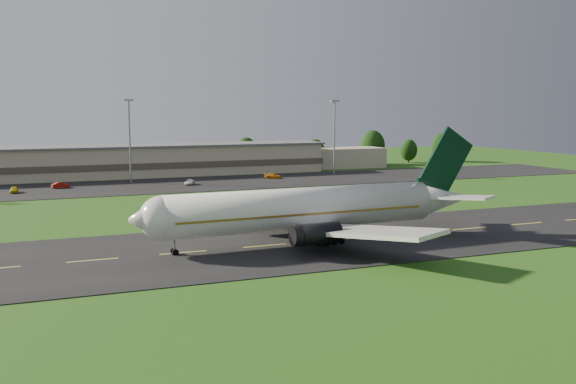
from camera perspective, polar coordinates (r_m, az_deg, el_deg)
name	(u,v)px	position (r m, az deg, el deg)	size (l,w,h in m)	color
ground	(183,253)	(82.41, -9.30, -5.41)	(360.00, 360.00, 0.00)	#1C4110
taxiway	(183,253)	(82.40, -9.30, -5.37)	(220.00, 30.00, 0.10)	black
apron	(114,188)	(152.57, -15.21, 0.38)	(260.00, 30.00, 0.10)	black
airliner	(308,209)	(86.77, 1.75, -1.53)	(51.28, 42.16, 15.57)	silver
terminal	(127,162)	(176.85, -14.11, 2.65)	(145.00, 16.00, 8.40)	tan
light_mast_centre	(129,131)	(160.14, -13.92, 5.30)	(2.40, 1.20, 20.35)	gray
light_mast_east	(334,128)	(176.37, 4.15, 5.69)	(2.40, 1.20, 20.35)	gray
tree_line	(202,152)	(190.45, -7.64, 3.51)	(196.16, 9.63, 11.03)	black
service_vehicle_a	(14,190)	(149.92, -23.18, 0.19)	(1.59, 3.95, 1.35)	#C5B00B
service_vehicle_b	(60,185)	(154.95, -19.57, 0.58)	(1.38, 3.95, 1.30)	maroon
service_vehicle_c	(190,182)	(154.21, -8.75, 0.87)	(1.99, 4.31, 1.20)	silver
service_vehicle_d	(273,176)	(165.97, -1.35, 1.44)	(1.84, 4.53, 1.31)	orange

